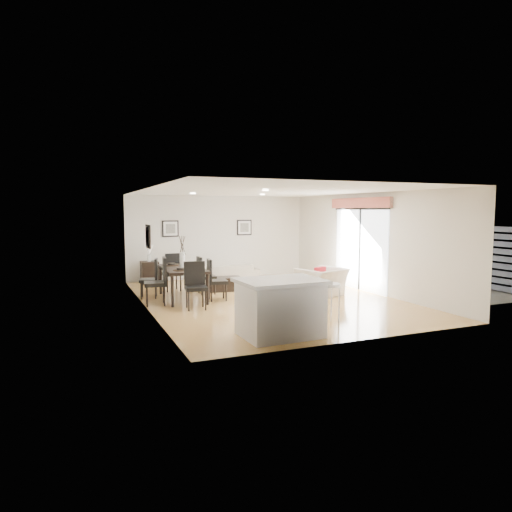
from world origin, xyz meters
name	(u,v)px	position (x,y,z in m)	size (l,w,h in m)	color
ground	(267,299)	(0.00, 0.00, 0.00)	(8.00, 8.00, 0.00)	tan
wall_back	(219,237)	(0.00, 4.00, 1.35)	(6.00, 0.04, 2.70)	silver
wall_front	(364,262)	(0.00, -4.00, 1.35)	(6.00, 0.04, 2.70)	silver
wall_left	(146,249)	(-3.00, 0.00, 1.35)	(0.04, 8.00, 2.70)	silver
wall_right	(367,242)	(3.00, 0.00, 1.35)	(0.04, 8.00, 2.70)	silver
ceiling	(268,191)	(0.00, 0.00, 2.70)	(6.00, 8.00, 0.02)	white
sofa	(227,273)	(-0.07, 2.93, 0.28)	(1.93, 0.76, 0.56)	#A09681
armchair	(321,282)	(1.44, -0.20, 0.36)	(1.12, 0.98, 0.73)	beige
courtyard_plant_a	(440,274)	(5.61, -0.05, 0.34)	(0.62, 0.54, 0.69)	#44632A
courtyard_plant_b	(415,270)	(5.42, 0.83, 0.37)	(0.42, 0.42, 0.74)	#44632A
dining_table	(182,271)	(-1.98, 0.79, 0.72)	(1.03, 1.95, 0.80)	black
dining_chair_wnear	(159,278)	(-2.65, 0.30, 0.63)	(0.57, 0.57, 1.13)	black
dining_chair_wfar	(152,276)	(-2.66, 1.25, 0.56)	(0.54, 0.54, 1.01)	black
dining_chair_enear	(214,277)	(-1.30, 0.33, 0.58)	(0.52, 0.52, 1.03)	black
dining_chair_efar	(203,273)	(-1.30, 1.28, 0.56)	(0.47, 0.47, 1.00)	black
dining_chair_head	(195,282)	(-1.97, -0.39, 0.60)	(0.53, 0.53, 1.07)	black
dining_chair_foot	(173,270)	(-1.97, 1.98, 0.59)	(0.52, 0.52, 1.06)	black
vase	(182,253)	(-1.98, 0.79, 1.15)	(0.87, 1.42, 0.80)	white
coffee_table	(224,284)	(-0.64, 1.55, 0.19)	(0.95, 0.57, 0.38)	black
side_table	(150,272)	(-2.33, 3.66, 0.34)	(0.51, 0.51, 0.67)	black
table_lamp	(149,251)	(-2.33, 3.66, 0.99)	(0.26, 0.26, 0.49)	white
cushion	(320,274)	(1.34, -0.31, 0.60)	(0.36, 0.11, 0.36)	#AC161D
kitchen_island	(280,307)	(-1.18, -3.20, 0.51)	(1.48, 1.16, 1.02)	silver
bar_stool	(329,290)	(-0.17, -3.20, 0.76)	(0.40, 0.40, 0.88)	white
framed_print_back_left	(170,229)	(-1.60, 3.97, 1.65)	(0.52, 0.04, 0.52)	black
framed_print_back_right	(244,228)	(0.90, 3.97, 1.65)	(0.52, 0.04, 0.52)	black
framed_print_left_wall	(148,237)	(-2.97, -0.20, 1.65)	(0.04, 0.52, 0.52)	black
sliding_door	(360,230)	(2.96, 0.30, 1.66)	(0.12, 2.70, 2.57)	white
courtyard	(433,251)	(6.16, 0.87, 0.92)	(6.00, 6.00, 2.00)	gray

